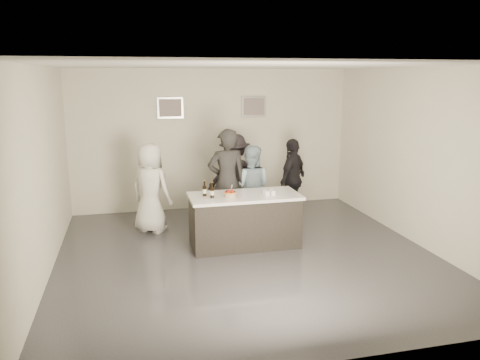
{
  "coord_description": "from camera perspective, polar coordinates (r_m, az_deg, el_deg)",
  "views": [
    {
      "loc": [
        -1.78,
        -6.91,
        2.86
      ],
      "look_at": [
        0.0,
        0.5,
        1.15
      ],
      "focal_mm": 35.0,
      "sensor_mm": 36.0,
      "label": 1
    }
  ],
  "objects": [
    {
      "name": "floor",
      "position": [
        7.69,
        0.88,
        -9.2
      ],
      "size": [
        6.0,
        6.0,
        0.0
      ],
      "primitive_type": "plane",
      "color": "#3D3D42",
      "rests_on": "ground"
    },
    {
      "name": "ceiling",
      "position": [
        7.14,
        0.97,
        13.77
      ],
      "size": [
        6.0,
        6.0,
        0.0
      ],
      "primitive_type": "plane",
      "rotation": [
        3.14,
        0.0,
        0.0
      ],
      "color": "white"
    },
    {
      "name": "wall_back",
      "position": [
        10.16,
        -3.31,
        4.93
      ],
      "size": [
        6.0,
        0.04,
        3.0
      ],
      "primitive_type": "cube",
      "color": "silver",
      "rests_on": "ground"
    },
    {
      "name": "wall_front",
      "position": [
        4.51,
        10.51,
        -5.11
      ],
      "size": [
        6.0,
        0.04,
        3.0
      ],
      "primitive_type": "cube",
      "color": "silver",
      "rests_on": "ground"
    },
    {
      "name": "wall_left",
      "position": [
        7.15,
        -23.07,
        0.66
      ],
      "size": [
        0.04,
        6.0,
        3.0
      ],
      "primitive_type": "cube",
      "color": "silver",
      "rests_on": "ground"
    },
    {
      "name": "wall_right",
      "position": [
        8.51,
        20.9,
        2.62
      ],
      "size": [
        0.04,
        6.0,
        3.0
      ],
      "primitive_type": "cube",
      "color": "silver",
      "rests_on": "ground"
    },
    {
      "name": "picture_left",
      "position": [
        9.94,
        -8.5,
        8.7
      ],
      "size": [
        0.54,
        0.04,
        0.44
      ],
      "primitive_type": "cube",
      "color": "#B2B2B7",
      "rests_on": "wall_back"
    },
    {
      "name": "picture_right",
      "position": [
        10.26,
        1.68,
        8.94
      ],
      "size": [
        0.54,
        0.04,
        0.44
      ],
      "primitive_type": "cube",
      "color": "#B2B2B7",
      "rests_on": "wall_back"
    },
    {
      "name": "bar_counter",
      "position": [
        7.98,
        0.55,
        -4.93
      ],
      "size": [
        1.86,
        0.86,
        0.9
      ],
      "primitive_type": "cube",
      "color": "white",
      "rests_on": "ground"
    },
    {
      "name": "cake",
      "position": [
        7.71,
        -1.2,
        -1.79
      ],
      "size": [
        0.2,
        0.2,
        0.07
      ],
      "primitive_type": "cylinder",
      "color": "orange",
      "rests_on": "bar_counter"
    },
    {
      "name": "beer_bottle_a",
      "position": [
        7.76,
        -4.36,
        -1.04
      ],
      "size": [
        0.07,
        0.07,
        0.26
      ],
      "primitive_type": "cylinder",
      "color": "black",
      "rests_on": "bar_counter"
    },
    {
      "name": "beer_bottle_b",
      "position": [
        7.64,
        -3.43,
        -1.24
      ],
      "size": [
        0.07,
        0.07,
        0.26
      ],
      "primitive_type": "cylinder",
      "color": "black",
      "rests_on": "bar_counter"
    },
    {
      "name": "tumbler_cluster",
      "position": [
        7.88,
        3.59,
        -1.49
      ],
      "size": [
        0.19,
        0.19,
        0.08
      ],
      "primitive_type": "cube",
      "color": "orange",
      "rests_on": "bar_counter"
    },
    {
      "name": "candles",
      "position": [
        7.5,
        -0.75,
        -2.47
      ],
      "size": [
        0.24,
        0.08,
        0.01
      ],
      "primitive_type": "cube",
      "color": "pink",
      "rests_on": "bar_counter"
    },
    {
      "name": "person_main_black",
      "position": [
        8.49,
        -1.6,
        -0.22
      ],
      "size": [
        0.71,
        0.47,
        1.94
      ],
      "primitive_type": "imported",
      "rotation": [
        0.0,
        0.0,
        3.15
      ],
      "color": "black",
      "rests_on": "ground"
    },
    {
      "name": "person_main_blue",
      "position": [
        8.81,
        1.31,
        -0.89
      ],
      "size": [
        0.94,
        0.85,
        1.6
      ],
      "primitive_type": "imported",
      "rotation": [
        0.0,
        0.0,
        2.77
      ],
      "color": "#98B5C7",
      "rests_on": "ground"
    },
    {
      "name": "person_guest_left",
      "position": [
        8.76,
        -10.86,
        -0.99
      ],
      "size": [
        0.96,
        0.92,
        1.66
      ],
      "primitive_type": "imported",
      "rotation": [
        0.0,
        0.0,
        2.45
      ],
      "color": "white",
      "rests_on": "ground"
    },
    {
      "name": "person_guest_right",
      "position": [
        9.5,
        6.43,
        0.15
      ],
      "size": [
        0.96,
        0.96,
        1.64
      ],
      "primitive_type": "imported",
      "rotation": [
        0.0,
        0.0,
        3.92
      ],
      "color": "black",
      "rests_on": "ground"
    },
    {
      "name": "person_guest_back",
      "position": [
        9.55,
        -0.64,
        0.51
      ],
      "size": [
        1.1,
        0.64,
        1.71
      ],
      "primitive_type": "imported",
      "rotation": [
        0.0,
        0.0,
        3.15
      ],
      "color": "black",
      "rests_on": "ground"
    }
  ]
}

